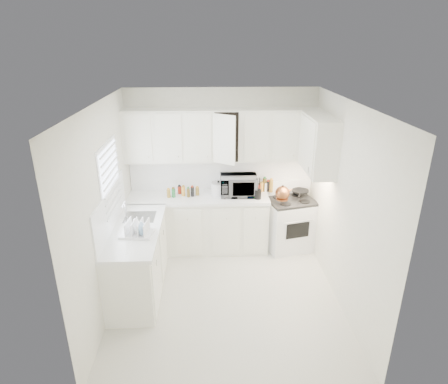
{
  "coord_description": "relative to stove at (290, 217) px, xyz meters",
  "views": [
    {
      "loc": [
        -0.2,
        -4.34,
        3.27
      ],
      "look_at": [
        0.0,
        0.7,
        1.25
      ],
      "focal_mm": 30.6,
      "sensor_mm": 36.0,
      "label": 1
    }
  ],
  "objects": [
    {
      "name": "spice_left_5",
      "position": [
        -1.58,
        0.06,
        0.46
      ],
      "size": [
        0.06,
        0.06,
        0.13
      ],
      "primitive_type": "cylinder",
      "color": "black",
      "rests_on": "countertop_back"
    },
    {
      "name": "sauce_right_2",
      "position": [
        -0.42,
        0.19,
        0.49
      ],
      "size": [
        0.06,
        0.06,
        0.19
      ],
      "primitive_type": "cylinder",
      "color": "brown",
      "rests_on": "countertop_back"
    },
    {
      "name": "window_blinds",
      "position": [
        -2.59,
        -0.92,
        0.99
      ],
      "size": [
        0.06,
        0.96,
        1.06
      ],
      "primitive_type": null,
      "color": "white",
      "rests_on": "wall_left"
    },
    {
      "name": "dish_rack",
      "position": [
        -2.25,
        -1.24,
        0.5
      ],
      "size": [
        0.43,
        0.34,
        0.22
      ],
      "primitive_type": null,
      "rotation": [
        0.0,
        0.0,
        -0.12
      ],
      "color": "white",
      "rests_on": "countertop_left"
    },
    {
      "name": "rice_cooker",
      "position": [
        -1.17,
        0.07,
        0.51
      ],
      "size": [
        0.27,
        0.27,
        0.24
      ],
      "primitive_type": null,
      "rotation": [
        0.0,
        0.0,
        -0.13
      ],
      "color": "white",
      "rests_on": "countertop_back"
    },
    {
      "name": "sauce_right_1",
      "position": [
        -0.47,
        0.13,
        0.49
      ],
      "size": [
        0.06,
        0.06,
        0.19
      ],
      "primitive_type": "cylinder",
      "color": "gold",
      "rests_on": "countertop_back"
    },
    {
      "name": "stove",
      "position": [
        0.0,
        0.0,
        0.0
      ],
      "size": [
        0.85,
        0.75,
        1.11
      ],
      "primitive_type": null,
      "rotation": [
        0.0,
        0.0,
        0.24
      ],
      "color": "white",
      "rests_on": "floor"
    },
    {
      "name": "upper_cabinets_back",
      "position": [
        -1.11,
        0.17,
        0.94
      ],
      "size": [
        3.0,
        0.33,
        0.8
      ],
      "primitive_type": null,
      "color": "white",
      "rests_on": "wall_back"
    },
    {
      "name": "sauce_right_0",
      "position": [
        -0.53,
        0.19,
        0.49
      ],
      "size": [
        0.06,
        0.06,
        0.19
      ],
      "primitive_type": "cylinder",
      "color": "red",
      "rests_on": "countertop_back"
    },
    {
      "name": "lower_cabinets_back",
      "position": [
        -1.5,
        0.03,
        -0.11
      ],
      "size": [
        2.22,
        0.6,
        0.9
      ],
      "primitive_type": null,
      "color": "white",
      "rests_on": "floor"
    },
    {
      "name": "paper_towel",
      "position": [
        -1.06,
        0.25,
        0.53
      ],
      "size": [
        0.12,
        0.12,
        0.27
      ],
      "primitive_type": "cylinder",
      "color": "white",
      "rests_on": "countertop_back"
    },
    {
      "name": "spice_left_0",
      "position": [
        -1.96,
        0.15,
        0.46
      ],
      "size": [
        0.06,
        0.06,
        0.13
      ],
      "primitive_type": "cylinder",
      "color": "olive",
      "rests_on": "countertop_back"
    },
    {
      "name": "countertop_left",
      "position": [
        -2.3,
        -1.07,
        0.37
      ],
      "size": [
        0.64,
        1.62,
        0.05
      ],
      "primitive_type": "cube",
      "color": "white",
      "rests_on": "lower_cabinets_left"
    },
    {
      "name": "sauce_right_4",
      "position": [
        -0.31,
        0.19,
        0.49
      ],
      "size": [
        0.06,
        0.06,
        0.19
      ],
      "primitive_type": "cylinder",
      "color": "olive",
      "rests_on": "countertop_back"
    },
    {
      "name": "tea_kettle",
      "position": [
        -0.18,
        -0.16,
        0.51
      ],
      "size": [
        0.29,
        0.24,
        0.26
      ],
      "primitive_type": null,
      "rotation": [
        0.0,
        0.0,
        -0.03
      ],
      "color": "#9E512B",
      "rests_on": "stove"
    },
    {
      "name": "spice_left_4",
      "position": [
        -1.66,
        0.15,
        0.46
      ],
      "size": [
        0.06,
        0.06,
        0.13
      ],
      "primitive_type": "cylinder",
      "color": "brown",
      "rests_on": "countertop_back"
    },
    {
      "name": "wall_front",
      "position": [
        -1.11,
        -2.87,
        0.74
      ],
      "size": [
        3.0,
        0.0,
        3.0
      ],
      "primitive_type": "plane",
      "rotation": [
        -1.57,
        0.0,
        0.0
      ],
      "color": "white",
      "rests_on": "ground"
    },
    {
      "name": "wall_back",
      "position": [
        -1.11,
        0.33,
        0.74
      ],
      "size": [
        3.0,
        0.0,
        3.0
      ],
      "primitive_type": "plane",
      "rotation": [
        1.57,
        0.0,
        0.0
      ],
      "color": "white",
      "rests_on": "ground"
    },
    {
      "name": "spice_left_2",
      "position": [
        -1.81,
        0.15,
        0.46
      ],
      "size": [
        0.06,
        0.06,
        0.13
      ],
      "primitive_type": "cylinder",
      "color": "red",
      "rests_on": "countertop_back"
    },
    {
      "name": "sink",
      "position": [
        -2.3,
        -0.72,
        0.51
      ],
      "size": [
        0.42,
        0.38,
        0.3
      ],
      "primitive_type": null,
      "color": "gray",
      "rests_on": "countertop_left"
    },
    {
      "name": "backsplash_left",
      "position": [
        -2.6,
        -1.07,
        0.67
      ],
      "size": [
        0.02,
        1.6,
        0.55
      ],
      "primitive_type": "cube",
      "color": "white",
      "rests_on": "wall_left"
    },
    {
      "name": "microwave",
      "position": [
        -0.85,
        0.05,
        0.59
      ],
      "size": [
        0.58,
        0.32,
        0.39
      ],
      "primitive_type": "imported",
      "rotation": [
        0.0,
        0.0,
        -0.0
      ],
      "color": "gray",
      "rests_on": "countertop_back"
    },
    {
      "name": "spice_left_6",
      "position": [
        -1.51,
        0.15,
        0.46
      ],
      "size": [
        0.06,
        0.06,
        0.13
      ],
      "primitive_type": "cylinder",
      "color": "olive",
      "rests_on": "countertop_back"
    },
    {
      "name": "wall_right",
      "position": [
        0.39,
        -1.27,
        0.74
      ],
      "size": [
        0.0,
        3.2,
        3.2
      ],
      "primitive_type": "plane",
      "rotation": [
        1.57,
        0.0,
        -1.57
      ],
      "color": "white",
      "rests_on": "ground"
    },
    {
      "name": "floor",
      "position": [
        -1.11,
        -1.27,
        -0.56
      ],
      "size": [
        3.2,
        3.2,
        0.0
      ],
      "primitive_type": "plane",
      "color": "silver",
      "rests_on": "ground"
    },
    {
      "name": "lower_cabinets_left",
      "position": [
        -2.31,
        -1.07,
        -0.11
      ],
      "size": [
        0.6,
        1.6,
        0.9
      ],
      "primitive_type": null,
      "color": "white",
      "rests_on": "floor"
    },
    {
      "name": "utensil_crock",
      "position": [
        -0.56,
        -0.12,
        0.57
      ],
      "size": [
        0.14,
        0.14,
        0.36
      ],
      "primitive_type": null,
      "rotation": [
        0.0,
        0.0,
        0.24
      ],
      "color": "black",
      "rests_on": "countertop_back"
    },
    {
      "name": "spice_left_3",
      "position": [
        -1.73,
        0.06,
        0.46
      ],
      "size": [
        0.06,
        0.06,
        0.13
      ],
      "primitive_type": "cylinder",
      "color": "gold",
      "rests_on": "countertop_back"
    },
    {
      "name": "upper_cabinets_right",
      "position": [
        0.23,
        -0.45,
        0.94
      ],
      "size": [
        0.33,
        0.9,
        0.8
      ],
      "primitive_type": null,
      "color": "white",
      "rests_on": "wall_right"
    },
    {
      "name": "countertop_back",
      "position": [
        -1.5,
        0.02,
        0.37
      ],
      "size": [
        2.24,
        0.64,
        0.05
      ],
      "primitive_type": "cube",
      "color": "white",
      "rests_on": "lower_cabinets_back"
    },
    {
      "name": "ceiling",
      "position": [
        -1.11,
        -1.27,
        2.04
      ],
      "size": [
        3.2,
        3.2,
        0.0
      ],
      "primitive_type": "plane",
      "rotation": [
        3.14,
        0.0,
        0.0
      ],
      "color": "white",
      "rests_on": "ground"
    },
    {
      "name": "spice_left_1",
      "position": [
        -1.88,
        0.06,
        0.46
      ],
      "size": [
        0.06,
        0.06,
        0.13
      ],
      "primitive_type": "cylinder",
      "color": "#236A32",
      "rests_on": "countertop_back"
    },
    {
      "name": "backsplash_back",
      "position": [
        -1.11,
        0.32,
        0.67
      ],
      "size": [
        2.98,
        0.02,
        0.55
      ],
      "primitive_type": "cube",
      "color": "white",
      "rests_on": "wall_back"
    },
    {
      "name": "sauce_right_3",
      "position": [
        -0.36,
        0.13,
        0.49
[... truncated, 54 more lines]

